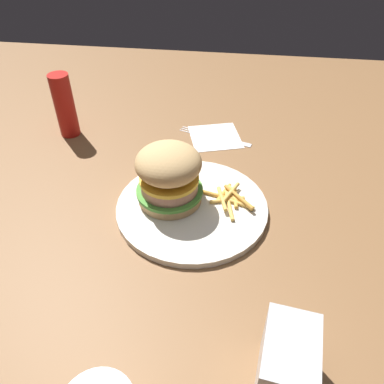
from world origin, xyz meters
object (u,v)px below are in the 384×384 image
Objects in this scene: plate at (192,207)px; sandwich at (169,174)px; napkin_dispenser at (286,365)px; ketchup_bottle at (65,106)px; fries_pile at (230,198)px; napkin at (215,137)px; fork at (215,136)px.

sandwich reaches higher than plate.
ketchup_bottle is (0.51, 0.46, 0.03)m from napkin_dispenser.
fries_pile reaches higher than napkin.
sandwich is 0.84× the size of ketchup_bottle.
sandwich is 0.12m from fries_pile.
napkin is 0.56m from napkin_dispenser.
ketchup_bottle is at bearing 62.32° from fries_pile.
fries_pile is 0.23m from napkin.
plate reaches higher than napkin.
napkin is at bearing -85.11° from ketchup_bottle.
napkin is at bearing -108.11° from fork.
napkin_dispenser is 0.64× the size of ketchup_bottle.
fork is at bearing -158.73° from napkin_dispenser.
fries_pile is at bearing -168.32° from napkin.
fries_pile is at bearing -72.85° from plate.
fries_pile reaches higher than plate.
fries_pile is 0.43m from ketchup_bottle.
plate is at bearing -145.26° from napkin_dispenser.
sandwich is at bearing 165.36° from napkin.
ketchup_bottle reaches higher than napkin_dispenser.
fries_pile is 1.15× the size of napkin_dispenser.
napkin is at bearing -158.87° from napkin_dispenser.
ketchup_bottle is at bearing -130.07° from napkin_dispenser.
sandwich is 1.14× the size of fries_pile.
fork reaches higher than napkin.
napkin_dispenser reaches higher than napkin.
napkin_dispenser is (-0.29, -0.15, 0.04)m from plate.
ketchup_bottle is at bearing 52.34° from sandwich.
napkin is 0.77× the size of ketchup_bottle.
sandwich is at bearing 95.03° from fries_pile.
napkin_dispenser is at bearing -166.67° from fork.
napkin is (0.25, -0.02, -0.01)m from plate.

